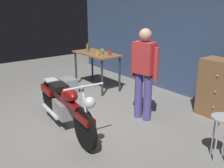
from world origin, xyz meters
name	(u,v)px	position (x,y,z in m)	size (l,w,h in m)	color
ground_plane	(82,128)	(0.00, 0.00, 0.00)	(12.00, 12.00, 0.00)	gray
back_wall	(188,28)	(0.00, 2.80, 1.55)	(8.00, 0.12, 3.10)	#384C70
workbench	(96,57)	(-1.66, 1.47, 0.79)	(1.30, 0.64, 0.90)	brown
motorcycle	(64,104)	(-0.15, -0.24, 0.45)	(2.19, 0.60, 1.00)	black
person_standing	(144,71)	(0.37, 1.10, 0.93)	(0.56, 0.28, 1.67)	#504991
shop_stool	(222,126)	(1.97, 1.01, 0.50)	(0.32, 0.32, 0.64)	#B2B2B7
wooden_dresser	(222,89)	(1.22, 2.30, 0.55)	(0.80, 0.47, 1.10)	brown
storage_bin	(68,85)	(-1.81, 0.72, 0.17)	(0.44, 0.32, 0.34)	gray
mug_green_speckled	(102,52)	(-1.45, 1.50, 0.95)	(0.11, 0.07, 0.09)	#3D7F4C
mug_red_diner	(110,53)	(-1.23, 1.56, 0.96)	(0.11, 0.07, 0.11)	red
mug_orange_travel	(97,54)	(-1.40, 1.32, 0.94)	(0.11, 0.08, 0.09)	orange
mug_yellow_tall	(102,51)	(-1.57, 1.58, 0.95)	(0.11, 0.07, 0.10)	yellow
mug_black_matte	(88,48)	(-2.20, 1.57, 0.94)	(0.12, 0.08, 0.09)	black
bottle	(87,48)	(-1.91, 1.37, 1.00)	(0.06, 0.06, 0.24)	olive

